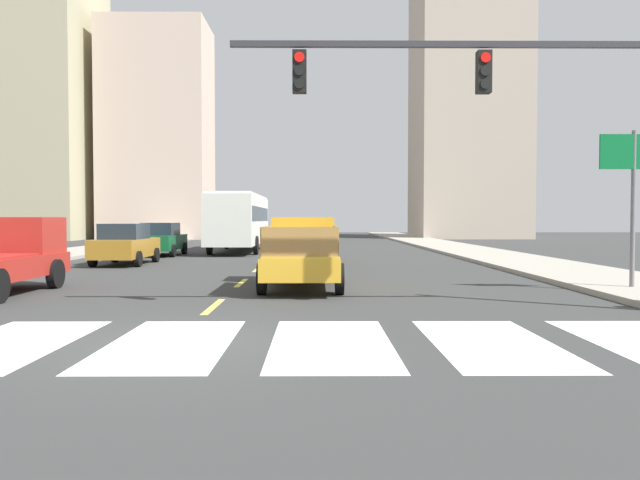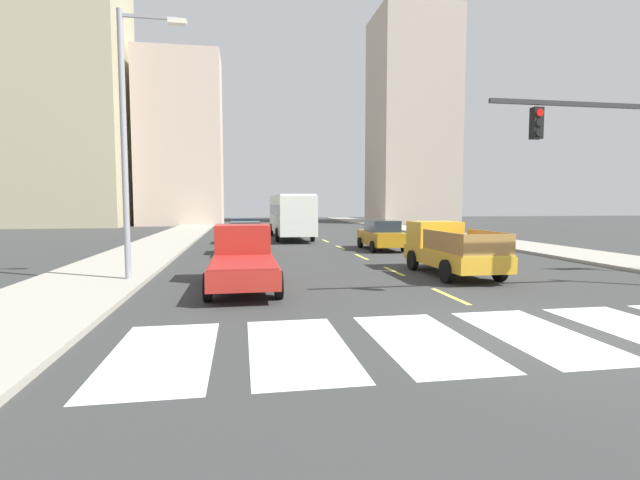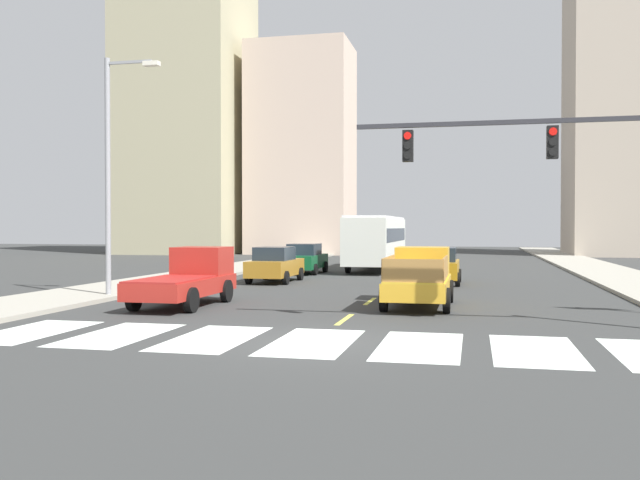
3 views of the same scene
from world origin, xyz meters
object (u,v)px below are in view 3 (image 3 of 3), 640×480
(pickup_dark, at_px, (189,278))
(sedan_near_right, at_px, (439,266))
(streetlight_left, at_px, (112,166))
(pickup_stakebed, at_px, (420,278))
(sedan_far, at_px, (275,264))
(traffic_signal_gantry, at_px, (600,166))
(city_bus, at_px, (376,239))
(sedan_mid, at_px, (305,259))

(pickup_dark, bearing_deg, sedan_near_right, 50.85)
(streetlight_left, bearing_deg, pickup_stakebed, 0.87)
(sedan_far, distance_m, streetlight_left, 10.27)
(traffic_signal_gantry, relative_size, streetlight_left, 1.04)
(pickup_stakebed, relative_size, sedan_near_right, 1.18)
(city_bus, distance_m, sedan_far, 10.87)
(pickup_stakebed, xyz_separation_m, pickup_dark, (-7.78, -1.56, -0.02))
(pickup_stakebed, bearing_deg, traffic_signal_gantry, -43.81)
(city_bus, height_order, sedan_near_right, city_bus)
(sedan_far, relative_size, traffic_signal_gantry, 0.47)
(sedan_far, relative_size, sedan_near_right, 1.00)
(pickup_stakebed, distance_m, city_bus, 19.11)
(streetlight_left, bearing_deg, sedan_near_right, 38.48)
(pickup_dark, relative_size, sedan_far, 1.18)
(sedan_mid, bearing_deg, traffic_signal_gantry, -56.90)
(streetlight_left, bearing_deg, pickup_dark, -20.64)
(traffic_signal_gantry, bearing_deg, streetlight_left, 163.32)
(sedan_mid, relative_size, sedan_near_right, 1.00)
(pickup_stakebed, distance_m, sedan_near_right, 9.10)
(city_bus, bearing_deg, pickup_dark, -101.05)
(traffic_signal_gantry, bearing_deg, pickup_dark, 164.50)
(sedan_near_right, bearing_deg, traffic_signal_gantry, -68.82)
(sedan_far, distance_m, traffic_signal_gantry, 18.71)
(city_bus, relative_size, sedan_far, 2.45)
(sedan_near_right, bearing_deg, sedan_far, -172.22)
(pickup_dark, relative_size, city_bus, 0.48)
(sedan_far, bearing_deg, city_bus, 73.63)
(city_bus, distance_m, traffic_signal_gantry, 25.47)
(sedan_mid, xyz_separation_m, sedan_near_right, (7.90, -5.67, 0.00))
(sedan_near_right, xyz_separation_m, streetlight_left, (-11.66, -9.27, 4.11))
(city_bus, relative_size, traffic_signal_gantry, 1.16)
(sedan_near_right, distance_m, streetlight_left, 15.45)
(pickup_dark, distance_m, sedan_near_right, 13.31)
(pickup_stakebed, relative_size, city_bus, 0.48)
(sedan_far, bearing_deg, sedan_near_right, 7.63)
(city_bus, bearing_deg, traffic_signal_gantry, -69.94)
(sedan_far, height_order, traffic_signal_gantry, traffic_signal_gantry)
(pickup_stakebed, xyz_separation_m, traffic_signal_gantry, (4.91, -5.08, 3.28))
(streetlight_left, bearing_deg, traffic_signal_gantry, -16.68)
(pickup_stakebed, distance_m, sedan_far, 11.35)
(sedan_far, bearing_deg, sedan_mid, 93.43)
(sedan_near_right, relative_size, streetlight_left, 0.49)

